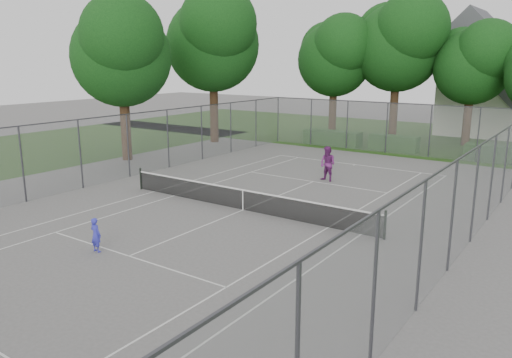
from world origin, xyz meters
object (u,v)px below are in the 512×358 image
Objects in this scene: tennis_net at (243,199)px; house at (498,85)px; woman_player at (328,164)px; girl_player at (96,235)px.

tennis_net is 31.32m from house.
house is at bearing 92.40° from woman_player.
house is (4.55, 30.76, 3.80)m from tennis_net.
house is 24.37m from woman_player.
woman_player is (-4.01, -23.81, -3.37)m from house.
girl_player is at bearing -98.76° from house.
girl_player is 0.64× the size of woman_player.
tennis_net is 10.72× the size of girl_player.
tennis_net is 6.81× the size of woman_player.
woman_player is (1.76, 13.69, 0.34)m from girl_player.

